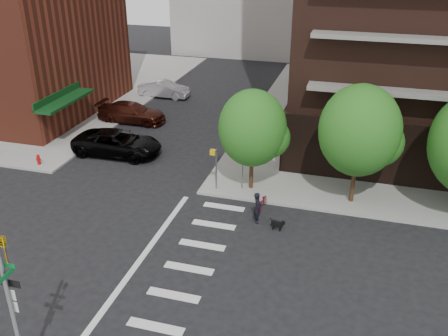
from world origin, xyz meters
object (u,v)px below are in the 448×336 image
(traffic_signal, at_px, (14,317))
(scooter, at_px, (263,202))
(fire_hydrant, at_px, (38,159))
(parked_car_black, at_px, (117,143))
(dog_walker, at_px, (257,208))
(parked_car_silver, at_px, (164,89))
(parked_car_maroon, at_px, (132,113))

(traffic_signal, xyz_separation_m, scooter, (5.63, 13.99, -2.29))
(fire_hydrant, relative_size, parked_car_black, 0.12)
(dog_walker, bearing_deg, parked_car_silver, 16.36)
(parked_car_black, distance_m, parked_car_maroon, 6.58)
(fire_hydrant, distance_m, parked_car_silver, 16.80)
(parked_car_maroon, relative_size, parked_car_silver, 1.18)
(parked_car_silver, bearing_deg, parked_car_maroon, 179.01)
(parked_car_black, bearing_deg, dog_walker, -119.04)
(traffic_signal, height_order, fire_hydrant, traffic_signal)
(fire_hydrant, bearing_deg, dog_walker, -10.27)
(fire_hydrant, bearing_deg, parked_car_maroon, 76.52)
(scooter, bearing_deg, traffic_signal, -107.93)
(parked_car_maroon, bearing_deg, dog_walker, -134.13)
(parked_car_silver, bearing_deg, parked_car_black, -172.86)
(scooter, bearing_deg, fire_hydrant, 179.24)
(fire_hydrant, bearing_deg, traffic_signal, -56.74)
(fire_hydrant, relative_size, scooter, 0.47)
(parked_car_black, height_order, dog_walker, dog_walker)
(scooter, xyz_separation_m, dog_walker, (0.02, -1.54, 0.49))
(parked_car_maroon, bearing_deg, parked_car_black, -164.40)
(traffic_signal, distance_m, fire_hydrant, 18.42)
(scooter, relative_size, dog_walker, 0.86)
(fire_hydrant, distance_m, parked_car_maroon, 9.87)
(scooter, bearing_deg, parked_car_silver, 130.67)
(traffic_signal, bearing_deg, parked_car_maroon, 107.26)
(parked_car_black, bearing_deg, parked_car_silver, 7.21)
(fire_hydrant, relative_size, dog_walker, 0.41)
(traffic_signal, relative_size, parked_car_black, 0.96)
(traffic_signal, xyz_separation_m, fire_hydrant, (-10.03, 15.29, -2.15))
(parked_car_black, relative_size, dog_walker, 3.48)
(traffic_signal, height_order, parked_car_black, traffic_signal)
(traffic_signal, relative_size, fire_hydrant, 8.20)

